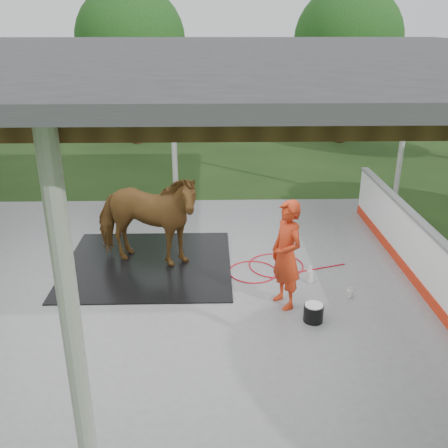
{
  "coord_description": "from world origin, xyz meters",
  "views": [
    {
      "loc": [
        0.93,
        -7.5,
        4.43
      ],
      "look_at": [
        1.13,
        0.58,
        1.15
      ],
      "focal_mm": 40.0,
      "sensor_mm": 36.0,
      "label": 1
    }
  ],
  "objects_px": {
    "dasher_board": "(428,265)",
    "handler": "(286,255)",
    "horse": "(146,219)",
    "wash_bucket": "(313,312)"
  },
  "relations": [
    {
      "from": "dasher_board",
      "to": "handler",
      "type": "relative_size",
      "value": 4.37
    },
    {
      "from": "dasher_board",
      "to": "horse",
      "type": "bearing_deg",
      "value": 165.91
    },
    {
      "from": "dasher_board",
      "to": "horse",
      "type": "height_order",
      "value": "horse"
    },
    {
      "from": "handler",
      "to": "wash_bucket",
      "type": "relative_size",
      "value": 5.86
    },
    {
      "from": "dasher_board",
      "to": "wash_bucket",
      "type": "xyz_separation_m",
      "value": [
        -2.09,
        -0.81,
        -0.39
      ]
    },
    {
      "from": "dasher_board",
      "to": "wash_bucket",
      "type": "height_order",
      "value": "dasher_board"
    },
    {
      "from": "horse",
      "to": "dasher_board",
      "type": "bearing_deg",
      "value": -88.11
    },
    {
      "from": "handler",
      "to": "wash_bucket",
      "type": "distance_m",
      "value": 1.0
    },
    {
      "from": "dasher_board",
      "to": "handler",
      "type": "height_order",
      "value": "handler"
    },
    {
      "from": "handler",
      "to": "wash_bucket",
      "type": "bearing_deg",
      "value": 12.61
    }
  ]
}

